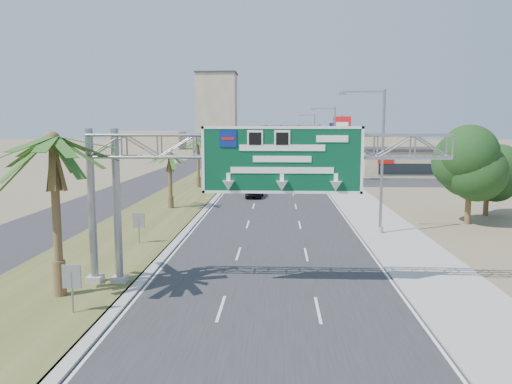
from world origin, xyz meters
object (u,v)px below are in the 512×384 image
object	(u,v)px
sign_gantry	(248,158)
palm_near	(53,140)
car_far	(253,159)
car_mid_lane	(265,176)
store_building	(417,163)
car_left_lane	(255,191)
pole_sign_red_near	(342,129)
pole_sign_red_far	(335,138)
car_right_lane	(293,168)
signal_mast	(307,143)
pole_sign_blue	(335,135)

from	to	relation	value
sign_gantry	palm_near	world-z (taller)	palm_near
sign_gantry	car_far	distance (m)	86.30
car_mid_lane	car_far	world-z (taller)	car_far
palm_near	store_building	xyz separation A→B (m)	(31.20, 58.00, -4.93)
sign_gantry	car_left_lane	distance (m)	30.65
pole_sign_red_near	pole_sign_red_far	xyz separation A→B (m)	(1.52, 22.28, -1.66)
sign_gantry	car_right_lane	bearing A→B (deg)	86.46
sign_gantry	pole_sign_red_near	size ratio (longest dim) A/B	1.83
palm_near	signal_mast	world-z (taller)	palm_near
pole_sign_red_near	pole_sign_blue	size ratio (longest dim) A/B	1.09
signal_mast	car_far	bearing A→B (deg)	113.64
pole_sign_blue	palm_near	bearing A→B (deg)	-106.92
car_left_lane	car_far	world-z (taller)	car_left_lane
sign_gantry	store_building	xyz separation A→B (m)	(23.06, 56.07, -4.06)
signal_mast	pole_sign_blue	xyz separation A→B (m)	(4.39, -2.28, 1.43)
pole_sign_red_near	pole_sign_blue	distance (m)	13.20
sign_gantry	pole_sign_blue	bearing A→B (deg)	79.92
palm_near	signal_mast	distance (m)	65.60
store_building	pole_sign_red_near	size ratio (longest dim) A/B	1.97
signal_mast	car_left_lane	size ratio (longest dim) A/B	2.41
car_mid_lane	pole_sign_blue	size ratio (longest dim) A/B	0.48
car_right_lane	car_mid_lane	bearing A→B (deg)	-99.76
palm_near	store_building	size ratio (longest dim) A/B	0.46
car_far	signal_mast	bearing A→B (deg)	-65.62
sign_gantry	signal_mast	distance (m)	62.37
car_right_lane	sign_gantry	bearing A→B (deg)	-86.60
store_building	car_right_lane	xyz separation A→B (m)	(-19.29, 4.97, -1.34)
palm_near	store_building	world-z (taller)	palm_near
sign_gantry	car_right_lane	xyz separation A→B (m)	(3.78, 61.04, -5.40)
sign_gantry	car_far	xyz separation A→B (m)	(-4.27, 86.03, -5.38)
car_left_lane	store_building	bearing A→B (deg)	49.66
palm_near	signal_mast	size ratio (longest dim) A/B	0.81
store_building	pole_sign_blue	size ratio (longest dim) A/B	2.15
car_left_lane	car_mid_lane	xyz separation A→B (m)	(0.70, 16.84, -0.06)
car_right_lane	pole_sign_red_near	distance (m)	17.05
car_far	pole_sign_red_near	bearing A→B (deg)	-69.29
car_right_lane	pole_sign_blue	world-z (taller)	pole_sign_blue
car_far	pole_sign_blue	size ratio (longest dim) A/B	0.56
palm_near	pole_sign_red_near	size ratio (longest dim) A/B	0.91
pole_sign_blue	sign_gantry	bearing A→B (deg)	-100.08
sign_gantry	pole_sign_blue	distance (m)	60.70
signal_mast	pole_sign_red_near	xyz separation A→B (m)	(3.83, -15.44, 2.34)
sign_gantry	car_left_lane	bearing A→B (deg)	92.16
signal_mast	car_far	world-z (taller)	signal_mast
store_building	pole_sign_red_near	xyz separation A→B (m)	(-13.00, -9.47, 5.19)
palm_near	car_mid_lane	world-z (taller)	palm_near
signal_mast	pole_sign_red_far	distance (m)	8.70
signal_mast	car_left_lane	xyz separation A→B (m)	(-7.37, -31.89, -4.12)
car_left_lane	pole_sign_red_near	size ratio (longest dim) A/B	0.47
car_far	pole_sign_red_near	distance (m)	42.45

